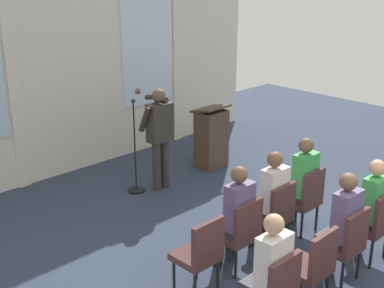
# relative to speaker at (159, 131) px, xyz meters

# --- Properties ---
(rear_partition) EXTENTS (8.72, 0.14, 3.87)m
(rear_partition) POSITION_rel_speaker_xyz_m (-0.57, 1.69, 0.96)
(rear_partition) COLOR silver
(rear_partition) RESTS_ON ground
(speaker) EXTENTS (0.51, 0.69, 1.68)m
(speaker) POSITION_rel_speaker_xyz_m (0.00, 0.00, 0.00)
(speaker) COLOR #332D28
(speaker) RESTS_ON ground
(mic_stand) EXTENTS (0.28, 0.28, 1.55)m
(mic_stand) POSITION_rel_speaker_xyz_m (-0.38, 0.16, -0.64)
(mic_stand) COLOR black
(mic_stand) RESTS_ON ground
(lectern) EXTENTS (0.60, 0.48, 1.16)m
(lectern) POSITION_rel_speaker_xyz_m (1.30, 0.08, -0.42)
(lectern) COLOR #4C3828
(lectern) RESTS_ON ground
(chair_r0_c0) EXTENTS (0.46, 0.44, 0.94)m
(chair_r0_c0) POSITION_rel_speaker_xyz_m (-1.60, -2.53, -0.44)
(chair_r0_c0) COLOR black
(chair_r0_c0) RESTS_ON ground
(chair_r0_c1) EXTENTS (0.46, 0.44, 0.94)m
(chair_r0_c1) POSITION_rel_speaker_xyz_m (-0.93, -2.53, -0.44)
(chair_r0_c1) COLOR black
(chair_r0_c1) RESTS_ON ground
(audience_r0_c1) EXTENTS (0.36, 0.39, 1.34)m
(audience_r0_c1) POSITION_rel_speaker_xyz_m (-0.93, -2.45, -0.23)
(audience_r0_c1) COLOR #2D2D33
(audience_r0_c1) RESTS_ON ground
(chair_r0_c2) EXTENTS (0.46, 0.44, 0.94)m
(chair_r0_c2) POSITION_rel_speaker_xyz_m (-0.26, -2.53, -0.44)
(chair_r0_c2) COLOR black
(chair_r0_c2) RESTS_ON ground
(audience_r0_c2) EXTENTS (0.36, 0.39, 1.35)m
(audience_r0_c2) POSITION_rel_speaker_xyz_m (-0.26, -2.45, -0.23)
(audience_r0_c2) COLOR #2D2D33
(audience_r0_c2) RESTS_ON ground
(chair_r0_c3) EXTENTS (0.46, 0.44, 0.94)m
(chair_r0_c3) POSITION_rel_speaker_xyz_m (0.41, -2.53, -0.44)
(chair_r0_c3) COLOR black
(chair_r0_c3) RESTS_ON ground
(audience_r0_c3) EXTENTS (0.36, 0.39, 1.37)m
(audience_r0_c3) POSITION_rel_speaker_xyz_m (0.41, -2.45, -0.22)
(audience_r0_c3) COLOR #2D2D33
(audience_r0_c3) RESTS_ON ground
(audience_r1_c0) EXTENTS (0.36, 0.39, 1.34)m
(audience_r1_c0) POSITION_rel_speaker_xyz_m (-1.60, -3.46, -0.24)
(audience_r1_c0) COLOR #2D2D33
(audience_r1_c0) RESTS_ON ground
(chair_r1_c1) EXTENTS (0.46, 0.44, 0.94)m
(chair_r1_c1) POSITION_rel_speaker_xyz_m (-0.93, -3.54, -0.44)
(chair_r1_c1) COLOR black
(chair_r1_c1) RESTS_ON ground
(chair_r1_c2) EXTENTS (0.46, 0.44, 0.94)m
(chair_r1_c2) POSITION_rel_speaker_xyz_m (-0.26, -3.54, -0.44)
(chair_r1_c2) COLOR black
(chair_r1_c2) RESTS_ON ground
(audience_r1_c2) EXTENTS (0.36, 0.39, 1.36)m
(audience_r1_c2) POSITION_rel_speaker_xyz_m (-0.26, -3.46, -0.22)
(audience_r1_c2) COLOR #2D2D33
(audience_r1_c2) RESTS_ON ground
(chair_r1_c3) EXTENTS (0.46, 0.44, 0.94)m
(chair_r1_c3) POSITION_rel_speaker_xyz_m (0.41, -3.54, -0.44)
(chair_r1_c3) COLOR black
(chair_r1_c3) RESTS_ON ground
(audience_r1_c3) EXTENTS (0.36, 0.39, 1.34)m
(audience_r1_c3) POSITION_rel_speaker_xyz_m (0.41, -3.46, -0.24)
(audience_r1_c3) COLOR #2D2D33
(audience_r1_c3) RESTS_ON ground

